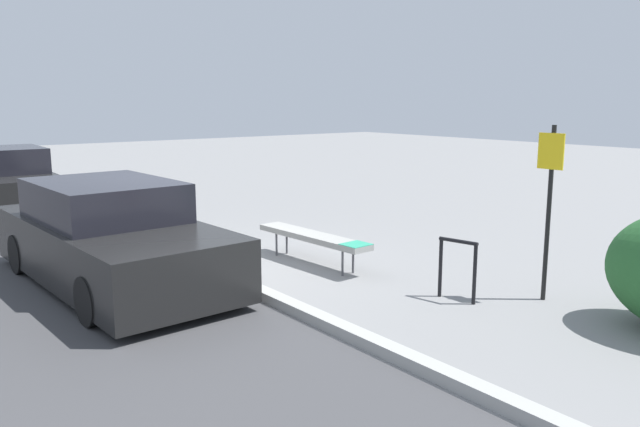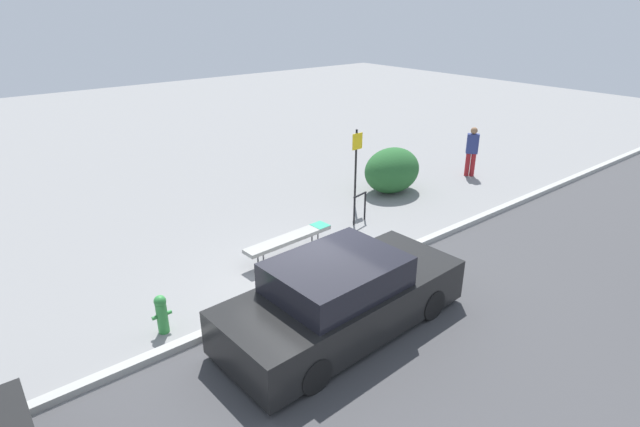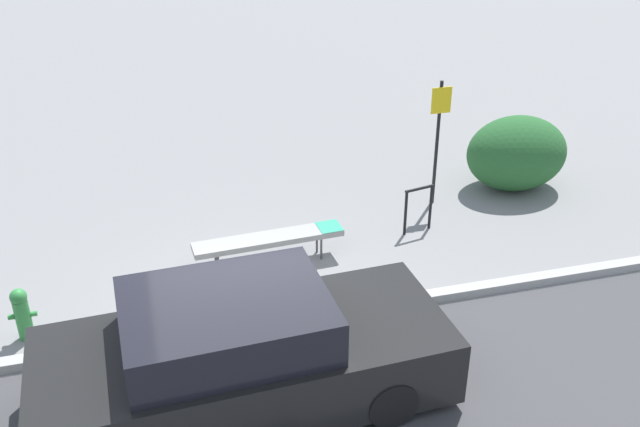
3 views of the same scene
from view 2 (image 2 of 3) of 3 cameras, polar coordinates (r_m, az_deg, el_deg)
ground_plane at (r=10.49m, az=-1.12°, el=-8.99°), size 60.00×60.00×0.00m
curb at (r=10.46m, az=-1.12°, el=-8.69°), size 60.00×0.20×0.13m
bench at (r=11.72m, az=-3.55°, el=-2.90°), size 2.37×0.54×0.50m
bike_rack at (r=13.50m, az=4.57°, el=0.95°), size 0.55×0.16×0.83m
sign_post at (r=14.28m, az=4.15°, el=5.98°), size 0.36×0.08×2.30m
fire_hydrant at (r=9.58m, az=-17.65°, el=-10.77°), size 0.36×0.22×0.77m
shrub_hedge at (r=15.79m, az=8.23°, el=4.91°), size 1.93×1.44×1.42m
pedestrian at (r=17.84m, az=16.96°, el=6.93°), size 0.40×0.43×1.70m
parked_car_near at (r=9.09m, az=2.56°, el=-9.56°), size 4.81×2.09×1.47m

